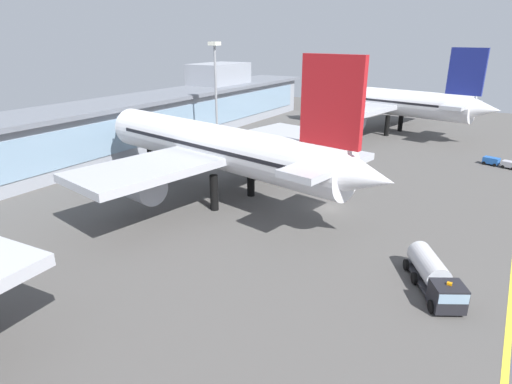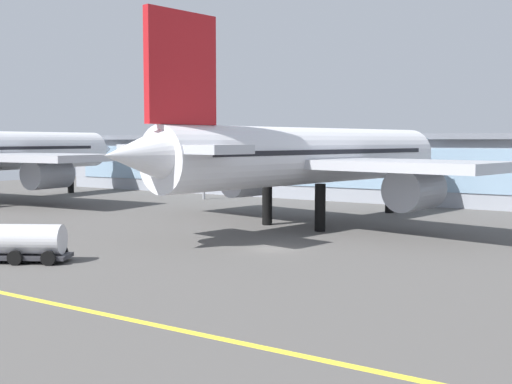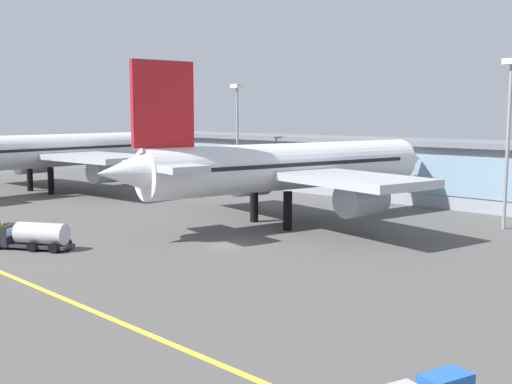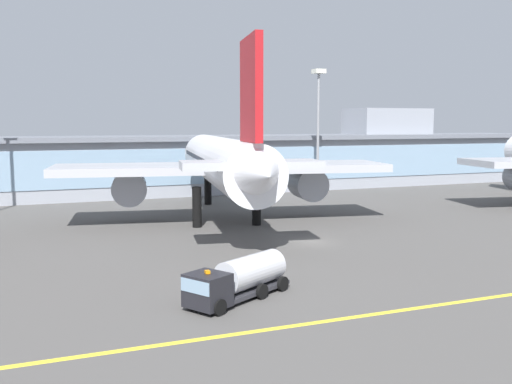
{
  "view_description": "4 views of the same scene",
  "coord_description": "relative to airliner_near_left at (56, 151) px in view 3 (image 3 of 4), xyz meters",
  "views": [
    {
      "loc": [
        -51.5,
        -19.49,
        21.97
      ],
      "look_at": [
        -9.18,
        6.23,
        3.97
      ],
      "focal_mm": 30.11,
      "sensor_mm": 36.0,
      "label": 1
    },
    {
      "loc": [
        27.59,
        -45.18,
        9.2
      ],
      "look_at": [
        -7.72,
        9.36,
        3.9
      ],
      "focal_mm": 44.3,
      "sensor_mm": 36.0,
      "label": 2
    },
    {
      "loc": [
        48.38,
        -44.57,
        14.27
      ],
      "look_at": [
        -3.88,
        8.55,
        4.86
      ],
      "focal_mm": 43.05,
      "sensor_mm": 36.0,
      "label": 3
    },
    {
      "loc": [
        -27.63,
        -52.83,
        12.31
      ],
      "look_at": [
        -4.74,
        3.92,
        5.07
      ],
      "focal_mm": 40.61,
      "sensor_mm": 36.0,
      "label": 4
    }
  ],
  "objects": [
    {
      "name": "ground_plane",
      "position": [
        58.94,
        -11.07,
        -7.45
      ],
      "size": [
        199.49,
        199.49,
        0.0
      ],
      "primitive_type": "plane",
      "color": "#514F4C"
    },
    {
      "name": "taxiway_centreline_stripe",
      "position": [
        58.94,
        -33.07,
        -7.44
      ],
      "size": [
        159.59,
        0.5,
        0.01
      ],
      "primitive_type": "cube",
      "color": "yellow",
      "rests_on": "ground"
    },
    {
      "name": "terminal_building",
      "position": [
        61.12,
        36.14,
        -1.92
      ],
      "size": [
        145.49,
        14.0,
        15.38
      ],
      "color": "#9399A3",
      "rests_on": "ground"
    },
    {
      "name": "airliner_near_left",
      "position": [
        0.0,
        0.0,
        0.0
      ],
      "size": [
        46.7,
        59.82,
        20.38
      ],
      "rotation": [
        0.0,
        0.0,
        1.64
      ],
      "color": "black",
      "rests_on": "ground"
    },
    {
      "name": "airliner_near_right",
      "position": [
        54.4,
        4.35,
        -0.02
      ],
      "size": [
        42.27,
        51.89,
        20.28
      ],
      "rotation": [
        0.0,
        0.0,
        1.39
      ],
      "color": "black",
      "rests_on": "ground"
    },
    {
      "name": "fuel_tanker_truck",
      "position": [
        44.78,
        -26.81,
        -5.94
      ],
      "size": [
        9.04,
        6.64,
        2.9
      ],
      "rotation": [
        0.0,
        0.0,
        3.67
      ],
      "color": "black",
      "rests_on": "ground"
    },
    {
      "name": "apron_light_mast_west",
      "position": [
        25.99,
        22.14,
        5.85
      ],
      "size": [
        1.8,
        1.8,
        19.77
      ],
      "color": "gray",
      "rests_on": "ground"
    },
    {
      "name": "apron_light_mast_centre",
      "position": [
        76.25,
        20.41,
        6.58
      ],
      "size": [
        1.8,
        1.8,
        21.06
      ],
      "color": "gray",
      "rests_on": "ground"
    }
  ]
}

